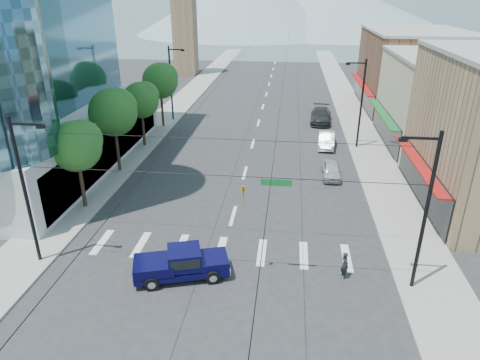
{
  "coord_description": "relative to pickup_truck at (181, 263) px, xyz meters",
  "views": [
    {
      "loc": [
        3.67,
        -21.03,
        14.95
      ],
      "look_at": [
        0.54,
        5.71,
        3.0
      ],
      "focal_mm": 32.0,
      "sensor_mm": 36.0,
      "label": 1
    }
  ],
  "objects": [
    {
      "name": "lamp_pole_ne",
      "position": [
        12.63,
        23.5,
        4.0
      ],
      "size": [
        2.0,
        0.25,
        9.0
      ],
      "color": "black",
      "rests_on": "ground"
    },
    {
      "name": "parked_car_mid",
      "position": [
        9.66,
        23.53,
        -0.2
      ],
      "size": [
        1.92,
        4.63,
        1.49
      ],
      "primitive_type": "imported",
      "rotation": [
        0.0,
        0.0,
        -0.08
      ],
      "color": "silver",
      "rests_on": "ground"
    },
    {
      "name": "ground",
      "position": [
        1.97,
        1.5,
        -0.94
      ],
      "size": [
        160.0,
        160.0,
        0.0
      ],
      "primitive_type": "plane",
      "color": "#28282B",
      "rests_on": "ground"
    },
    {
      "name": "mountain_left",
      "position": [
        -13.03,
        151.5,
        10.06
      ],
      "size": [
        80.0,
        80.0,
        22.0
      ],
      "primitive_type": "cone",
      "color": "gray",
      "rests_on": "ground"
    },
    {
      "name": "tree_midfar",
      "position": [
        -9.1,
        21.6,
        4.05
      ],
      "size": [
        3.65,
        3.64,
        6.71
      ],
      "color": "black",
      "rests_on": "ground"
    },
    {
      "name": "lamp_pole_nw",
      "position": [
        -8.7,
        31.5,
        4.0
      ],
      "size": [
        2.0,
        0.25,
        9.0
      ],
      "color": "black",
      "rests_on": "ground"
    },
    {
      "name": "pedestrian",
      "position": [
        9.18,
        1.07,
        -0.13
      ],
      "size": [
        0.58,
        0.69,
        1.63
      ],
      "primitive_type": "imported",
      "rotation": [
        0.0,
        0.0,
        1.94
      ],
      "color": "black",
      "rests_on": "ground"
    },
    {
      "name": "sidewalk_right",
      "position": [
        13.97,
        41.5,
        -0.87
      ],
      "size": [
        4.0,
        120.0,
        0.15
      ],
      "primitive_type": "cube",
      "color": "gray",
      "rests_on": "ground"
    },
    {
      "name": "parked_car_far",
      "position": [
        9.57,
        32.66,
        -0.08
      ],
      "size": [
        2.83,
        6.09,
        1.72
      ],
      "primitive_type": "imported",
      "rotation": [
        0.0,
        0.0,
        -0.07
      ],
      "color": "#28292A",
      "rests_on": "ground"
    },
    {
      "name": "mountain_right",
      "position": [
        21.97,
        161.5,
        8.06
      ],
      "size": [
        90.0,
        90.0,
        18.0
      ],
      "primitive_type": "cone",
      "color": "gray",
      "rests_on": "ground"
    },
    {
      "name": "signal_rig",
      "position": [
        2.16,
        0.5,
        3.7
      ],
      "size": [
        21.8,
        0.2,
        9.0
      ],
      "color": "black",
      "rests_on": "ground"
    },
    {
      "name": "pickup_truck",
      "position": [
        0.0,
        0.0,
        0.0
      ],
      "size": [
        5.66,
        3.35,
        1.81
      ],
      "rotation": [
        0.0,
        0.0,
        0.29
      ],
      "color": "#080735",
      "rests_on": "ground"
    },
    {
      "name": "tree_near",
      "position": [
        -9.1,
        7.6,
        4.05
      ],
      "size": [
        3.65,
        3.64,
        6.71
      ],
      "color": "black",
      "rests_on": "ground"
    },
    {
      "name": "parked_car_near",
      "position": [
        9.57,
        15.5,
        -0.28
      ],
      "size": [
        1.66,
        3.96,
        1.34
      ],
      "primitive_type": "imported",
      "rotation": [
        0.0,
        0.0,
        -0.02
      ],
      "color": "silver",
      "rests_on": "ground"
    },
    {
      "name": "tree_far",
      "position": [
        -9.1,
        28.6,
        4.65
      ],
      "size": [
        4.09,
        4.09,
        7.52
      ],
      "color": "black",
      "rests_on": "ground"
    },
    {
      "name": "tree_midnear",
      "position": [
        -9.1,
        14.6,
        4.65
      ],
      "size": [
        4.09,
        4.09,
        7.52
      ],
      "color": "black",
      "rests_on": "ground"
    },
    {
      "name": "clock_tower",
      "position": [
        -14.53,
        63.5,
        9.7
      ],
      "size": [
        4.8,
        4.8,
        20.4
      ],
      "color": "#8C6B4C",
      "rests_on": "ground"
    },
    {
      "name": "shop_mid",
      "position": [
        21.97,
        25.5,
        3.56
      ],
      "size": [
        12.0,
        14.0,
        9.0
      ],
      "primitive_type": "cube",
      "color": "tan",
      "rests_on": "ground"
    },
    {
      "name": "sidewalk_left",
      "position": [
        -10.03,
        41.5,
        -0.87
      ],
      "size": [
        4.0,
        120.0,
        0.15
      ],
      "primitive_type": "cube",
      "color": "gray",
      "rests_on": "ground"
    },
    {
      "name": "shop_far",
      "position": [
        21.97,
        41.5,
        4.06
      ],
      "size": [
        12.0,
        18.0,
        10.0
      ],
      "primitive_type": "cube",
      "color": "brown",
      "rests_on": "ground"
    }
  ]
}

